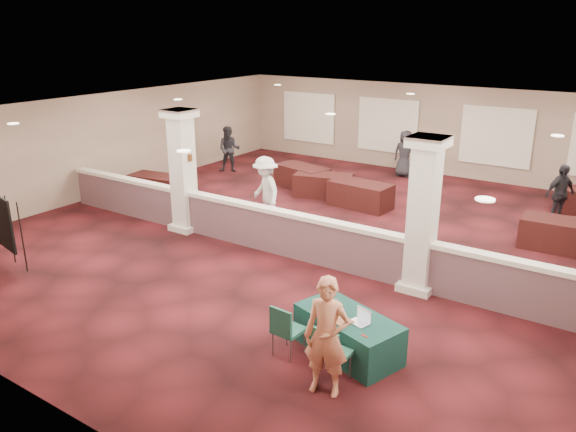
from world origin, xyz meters
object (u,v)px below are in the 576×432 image
Objects in this scene: far_table_back_left at (302,177)px; attendee_a at (229,149)px; attendee_c at (560,194)px; far_table_back_center at (323,185)px; far_table_front_right at (561,235)px; conf_chair_side at (285,327)px; easel_board at (4,224)px; far_table_front_center at (360,195)px; conf_chair_main at (330,350)px; far_table_front_left at (156,185)px; attendee_d at (405,154)px; woman at (327,337)px; attendee_b at (265,191)px; near_table at (348,334)px.

attendee_a is (-3.40, 0.34, 0.47)m from far_table_back_left.
far_table_back_center is at bearing 136.72° from attendee_c.
attendee_a is at bearing 172.62° from far_table_front_right.
conf_chair_side is 0.49× the size of far_table_back_left.
far_table_front_center is at bearing 73.91° from easel_board.
conf_chair_main is at bearing -153.82° from attendee_c.
attendee_a is 11.17m from attendee_c.
attendee_a is at bearing 174.22° from far_table_back_left.
far_table_front_right is (10.01, 8.11, -0.71)m from easel_board.
far_table_back_left is at bearing 44.63° from far_table_front_left.
conf_chair_side is 0.49× the size of far_table_front_center.
attendee_d reaches higher than conf_chair_main.
attendee_c is (7.76, 0.90, 0.46)m from far_table_back_left.
woman is (0.06, -0.21, 0.36)m from conf_chair_main.
far_table_front_right is at bearing 79.01° from conf_chair_main.
attendee_b is (-5.09, 5.53, 0.03)m from woman.
far_table_back_center is at bearing -38.69° from attendee_a.
far_table_back_left is at bearing 131.82° from attendee_c.
attendee_d reaches higher than far_table_front_center.
conf_chair_side reaches higher than far_table_back_left.
conf_chair_main is at bearing -104.29° from far_table_front_right.
far_table_back_left is at bearing -34.39° from attendee_a.
near_table is 7.24m from far_table_front_right.
attendee_d is at bearing -0.61° from attendee_a.
easel_board reaches higher than conf_chair_side.
attendee_c reaches higher than near_table.
far_table_front_center is (-2.63, 7.93, -0.16)m from conf_chair_side.
attendee_d is at bearing 73.25° from far_table_back_center.
easel_board is 13.26m from attendee_d.
conf_chair_side is 8.36m from far_table_front_center.
woman reaches higher than attendee_c.
woman is at bearing -19.91° from conf_chair_side.
near_table is at bearing 43.77° from conf_chair_side.
far_table_front_right reaches higher than far_table_back_left.
easel_board reaches higher than attendee_d.
far_table_front_center is 1.11× the size of attendee_c.
far_table_back_left is at bearing 136.99° from attendee_b.
easel_board reaches higher than far_table_back_center.
near_table is 1.06m from conf_chair_side.
far_table_back_center reaches higher than near_table.
attendee_b is (-4.06, 5.07, 0.41)m from conf_chair_side.
conf_chair_side is 0.50× the size of far_table_back_center.
easel_board is at bearing -109.38° from attendee_a.
far_table_front_right is 7.11m from far_table_back_center.
conf_chair_main is 0.52× the size of far_table_front_center.
easel_board is at bearing -75.21° from far_table_front_left.
easel_board is at bearing -171.63° from conf_chair_side.
attendee_b is 1.14× the size of attendee_c.
attendee_a is (-9.64, 9.53, -0.08)m from woman.
near_table is at bearing -57.12° from far_table_back_center.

